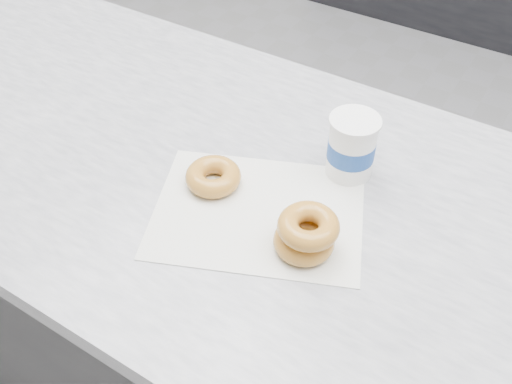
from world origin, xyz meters
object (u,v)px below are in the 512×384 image
Objects in this scene: donut_single at (213,176)px; donut_stack at (306,234)px; coffee_cup at (352,146)px; counter at (294,348)px.

donut_stack reaches higher than donut_single.
coffee_cup is at bearing 39.70° from donut_single.
donut_single is at bearing -166.34° from counter.
coffee_cup is (-0.02, 0.20, 0.02)m from donut_stack.
donut_stack is (0.20, -0.04, 0.02)m from donut_single.
donut_single is at bearing 167.78° from donut_stack.
donut_stack reaches higher than counter.
donut_stack is at bearing -77.59° from coffee_cup.
counter is 0.52m from coffee_cup.
donut_stack is 0.20m from coffee_cup.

